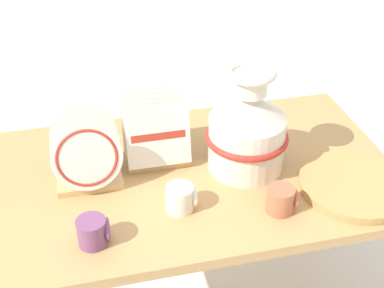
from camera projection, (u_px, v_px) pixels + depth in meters
display_table at (192, 194)px, 1.80m from camera, size 1.33×0.79×0.75m
ceramic_vase at (247, 129)px, 1.69m from camera, size 0.27×0.27×0.35m
dish_rack_round_plates at (87, 159)px, 1.65m from camera, size 0.21×0.17×0.24m
dish_rack_square_plates at (155, 135)px, 1.76m from camera, size 0.21×0.17×0.23m
wicker_charger_stack at (354, 185)px, 1.67m from camera, size 0.34×0.34×0.03m
mug_cream_glaze at (181, 198)px, 1.57m from camera, size 0.09×0.08×0.08m
mug_plum_glaze at (94, 232)px, 1.45m from camera, size 0.09×0.08×0.08m
mug_terracotta_glaze at (282, 199)px, 1.57m from camera, size 0.09×0.08×0.08m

